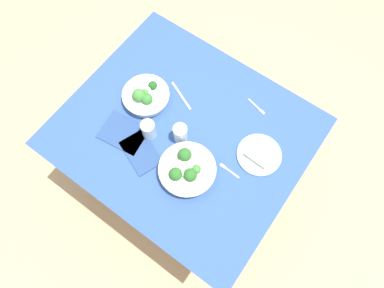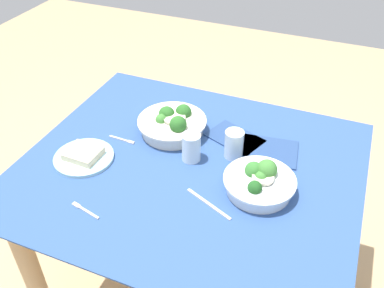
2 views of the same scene
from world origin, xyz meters
The scene contains 12 objects.
ground_plane centered at (0.00, 0.00, 0.00)m, with size 6.00×6.00×0.00m, color tan.
dining_table centered at (0.00, 0.00, 0.62)m, with size 1.15×0.99×0.74m.
broccoli_bowl_far centered at (-0.25, 0.03, 0.78)m, with size 0.23×0.23×0.10m.
broccoli_bowl_near centered at (0.14, -0.16, 0.78)m, with size 0.26×0.26×0.11m.
bread_side_plate centered at (0.36, 0.11, 0.76)m, with size 0.21×0.21×0.04m.
water_glass_center centered at (0.01, -0.04, 0.80)m, with size 0.07×0.07×0.10m, color silver.
water_glass_side centered at (-0.12, -0.11, 0.80)m, with size 0.07×0.07×0.10m, color silver.
fork_by_far_bowl centered at (0.22, 0.32, 0.75)m, with size 0.11×0.04×0.00m.
fork_by_near_bowl centered at (0.29, -0.04, 0.75)m, with size 0.11×0.02×0.00m.
table_knife_left centered at (-0.12, 0.15, 0.75)m, with size 0.18×0.01×0.00m, color #B7B7BC.
napkin_folded_upper centered at (-0.10, -0.21, 0.75)m, with size 0.20×0.13×0.01m, color navy.
napkin_folded_lower centered at (-0.23, -0.18, 0.75)m, with size 0.21×0.16×0.01m, color navy.
Camera 1 is at (0.44, -0.53, 2.28)m, focal length 32.52 mm.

